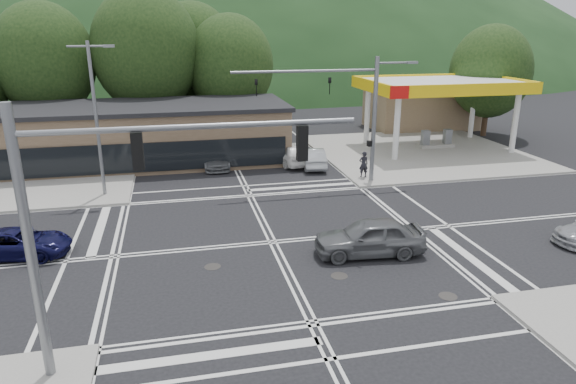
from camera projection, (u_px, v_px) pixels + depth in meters
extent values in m
plane|color=black|center=(273.00, 242.00, 24.31)|extent=(120.00, 120.00, 0.00)
cube|color=gray|center=(419.00, 152.00, 41.36)|extent=(16.00, 16.00, 0.15)
cube|color=gray|center=(15.00, 175.00, 35.04)|extent=(16.00, 16.00, 0.15)
cylinder|color=silver|center=(397.00, 128.00, 38.12)|extent=(0.44, 0.44, 5.00)
cylinder|color=silver|center=(367.00, 115.00, 43.69)|extent=(0.44, 0.44, 5.00)
cylinder|color=silver|center=(515.00, 123.00, 40.23)|extent=(0.44, 0.44, 5.00)
cylinder|color=silver|center=(473.00, 111.00, 45.79)|extent=(0.44, 0.44, 5.00)
cube|color=silver|center=(441.00, 84.00, 41.09)|extent=(12.00, 8.00, 0.60)
cube|color=yellow|center=(469.00, 90.00, 37.38)|extent=(12.20, 0.25, 0.90)
cube|color=yellow|center=(418.00, 79.00, 44.80)|extent=(12.20, 0.25, 0.90)
cube|color=yellow|center=(371.00, 86.00, 39.83)|extent=(0.25, 8.20, 0.90)
cube|color=yellow|center=(507.00, 83.00, 42.36)|extent=(0.25, 8.20, 0.90)
cube|color=red|center=(399.00, 92.00, 36.08)|extent=(1.40, 0.12, 0.90)
cube|color=gray|center=(436.00, 146.00, 42.65)|extent=(3.00, 1.00, 0.30)
cube|color=slate|center=(425.00, 138.00, 42.23)|extent=(0.60, 0.50, 1.30)
cube|color=slate|center=(447.00, 137.00, 42.65)|extent=(0.60, 0.50, 1.30)
cube|color=#846B4F|center=(421.00, 109.00, 51.12)|extent=(10.00, 6.00, 3.80)
cube|color=brown|center=(121.00, 136.00, 37.77)|extent=(24.00, 8.00, 4.00)
ellipsoid|color=#1A3618|center=(190.00, 74.00, 107.78)|extent=(252.00, 126.00, 140.00)
cylinder|color=#382619|center=(53.00, 118.00, 42.87)|extent=(0.50, 0.50, 4.84)
ellipsoid|color=black|center=(44.00, 60.00, 41.41)|extent=(8.00, 8.00, 9.20)
cylinder|color=#382619|center=(151.00, 112.00, 44.49)|extent=(0.50, 0.50, 5.28)
ellipsoid|color=black|center=(146.00, 50.00, 42.89)|extent=(9.00, 9.00, 10.35)
cylinder|color=#382619|center=(232.00, 114.00, 46.10)|extent=(0.50, 0.50, 4.40)
ellipsoid|color=black|center=(230.00, 65.00, 44.77)|extent=(7.60, 7.60, 8.74)
cylinder|color=#382619|center=(195.00, 106.00, 49.11)|extent=(0.50, 0.50, 4.84)
ellipsoid|color=black|center=(193.00, 55.00, 47.65)|extent=(8.40, 8.40, 9.66)
cylinder|color=#382619|center=(485.00, 114.00, 47.30)|extent=(0.50, 0.50, 3.96)
ellipsoid|color=black|center=(491.00, 71.00, 46.11)|extent=(7.20, 7.20, 8.28)
cylinder|color=slate|center=(97.00, 122.00, 29.47)|extent=(0.20, 0.20, 9.00)
cylinder|color=slate|center=(88.00, 46.00, 28.18)|extent=(2.20, 0.12, 0.12)
cube|color=slate|center=(109.00, 46.00, 28.41)|extent=(0.60, 0.25, 0.15)
cylinder|color=slate|center=(374.00, 122.00, 32.41)|extent=(0.28, 0.28, 8.00)
cylinder|color=slate|center=(306.00, 71.00, 30.47)|extent=(9.00, 0.16, 0.16)
imported|color=black|center=(330.00, 86.00, 31.06)|extent=(0.16, 0.20, 1.00)
imported|color=black|center=(256.00, 88.00, 30.11)|extent=(0.16, 0.20, 1.00)
cylinder|color=slate|center=(395.00, 63.00, 31.55)|extent=(2.40, 0.12, 0.12)
cube|color=slate|center=(412.00, 62.00, 31.78)|extent=(0.70, 0.30, 0.15)
cube|color=black|center=(369.00, 143.00, 32.79)|extent=(0.25, 0.30, 0.35)
cylinder|color=slate|center=(30.00, 252.00, 13.74)|extent=(0.28, 0.28, 8.00)
cylinder|color=slate|center=(194.00, 127.00, 13.70)|extent=(9.00, 0.16, 0.16)
cube|color=black|center=(138.00, 152.00, 13.57)|extent=(0.30, 0.25, 1.00)
cube|color=black|center=(302.00, 143.00, 14.52)|extent=(0.30, 0.25, 1.00)
imported|color=#0B0B33|center=(18.00, 243.00, 22.67)|extent=(4.74, 2.74, 1.24)
imported|color=#5A5C5F|center=(370.00, 237.00, 22.77)|extent=(5.07, 2.44, 1.67)
imported|color=#A9ACB0|center=(313.00, 157.00, 37.05)|extent=(2.03, 4.42, 1.41)
imported|color=white|center=(290.00, 153.00, 37.90)|extent=(2.61, 5.08, 1.65)
imported|color=slate|center=(216.00, 158.00, 37.03)|extent=(1.94, 4.48, 1.29)
imported|color=black|center=(364.00, 164.00, 34.00)|extent=(0.63, 0.42, 1.74)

